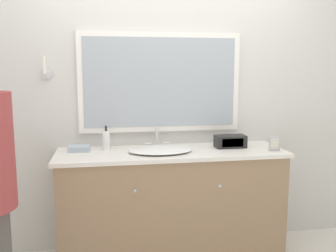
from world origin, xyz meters
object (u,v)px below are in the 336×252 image
(appliance_box, at_px, (230,141))
(picture_frame, at_px, (274,144))
(sink_basin, at_px, (160,149))
(soap_bottle, at_px, (106,140))

(appliance_box, distance_m, picture_frame, 0.35)
(sink_basin, relative_size, soap_bottle, 2.60)
(soap_bottle, distance_m, picture_frame, 1.34)
(appliance_box, bearing_deg, soap_bottle, 174.60)
(picture_frame, bearing_deg, soap_bottle, 167.54)
(sink_basin, relative_size, appliance_box, 2.01)
(soap_bottle, height_order, appliance_box, soap_bottle)
(sink_basin, relative_size, picture_frame, 4.22)
(appliance_box, xyz_separation_m, picture_frame, (0.30, -0.19, 0.01))
(sink_basin, distance_m, soap_bottle, 0.45)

